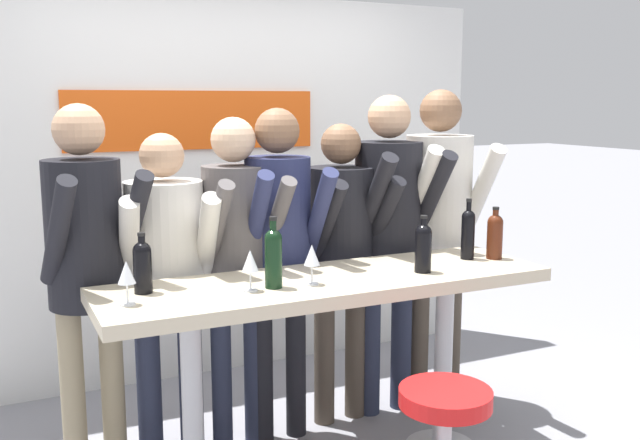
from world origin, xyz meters
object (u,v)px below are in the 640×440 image
(tasting_table, at_px, (328,312))
(person_center_right, at_px, (341,241))
(wine_bottle_2, at_px, (423,246))
(person_left, at_px, (166,263))
(person_center_left, at_px, (236,245))
(wine_bottle_1, at_px, (495,234))
(person_far_left, at_px, (86,251))
(wine_bottle_0, at_px, (468,232))
(wine_glass_2, at_px, (250,262))
(wine_glass_1, at_px, (126,274))
(wine_bottle_4, at_px, (273,255))
(person_right, at_px, (389,220))
(bar_stool, at_px, (444,439))
(person_far_right, at_px, (439,212))
(wine_glass_0, at_px, (312,256))
(person_center, at_px, (279,237))
(wine_bottle_3, at_px, (143,265))

(tasting_table, distance_m, person_center_right, 0.67)
(wine_bottle_2, bearing_deg, person_left, 149.83)
(person_center_left, relative_size, person_center_right, 1.02)
(wine_bottle_1, bearing_deg, person_center_left, 156.92)
(person_far_left, relative_size, wine_bottle_1, 6.65)
(person_left, distance_m, wine_bottle_0, 1.50)
(wine_bottle_1, xyz_separation_m, wine_glass_2, (-1.33, -0.06, 0.00))
(person_center_left, bearing_deg, wine_glass_1, -140.99)
(wine_glass_1, bearing_deg, person_center_right, 25.66)
(person_left, height_order, wine_bottle_4, person_left)
(person_right, distance_m, wine_bottle_1, 0.62)
(person_right, bearing_deg, bar_stool, -107.90)
(person_far_right, xyz_separation_m, wine_bottle_4, (-1.26, -0.60, -0.02))
(wine_bottle_4, relative_size, wine_glass_0, 1.74)
(person_center_left, distance_m, wine_bottle_4, 0.56)
(wine_glass_0, distance_m, wine_glass_2, 0.28)
(bar_stool, relative_size, wine_glass_2, 3.58)
(wine_bottle_2, bearing_deg, wine_glass_2, 178.19)
(person_left, distance_m, wine_bottle_4, 0.67)
(person_far_left, xyz_separation_m, person_left, (0.37, 0.04, -0.10))
(person_far_left, distance_m, person_center, 0.94)
(wine_glass_1, bearing_deg, wine_glass_2, -1.31)
(wine_bottle_4, distance_m, wine_glass_2, 0.11)
(wine_glass_1, bearing_deg, person_far_right, 17.74)
(tasting_table, bearing_deg, bar_stool, -69.81)
(wine_bottle_4, bearing_deg, person_far_left, 142.18)
(wine_bottle_2, xyz_separation_m, wine_glass_2, (-0.84, 0.03, -0.00))
(person_far_left, distance_m, person_right, 1.61)
(person_left, xyz_separation_m, person_right, (1.25, 0.01, 0.12))
(person_far_left, relative_size, wine_glass_1, 9.93)
(person_left, relative_size, wine_bottle_4, 5.26)
(bar_stool, relative_size, person_far_left, 0.36)
(person_far_left, height_order, wine_bottle_3, person_far_left)
(person_center_left, bearing_deg, wine_bottle_2, -42.31)
(wine_bottle_4, bearing_deg, wine_bottle_1, 2.31)
(bar_stool, xyz_separation_m, wine_bottle_3, (-1.03, 0.70, 0.68))
(person_right, distance_m, wine_bottle_4, 1.09)
(person_right, height_order, wine_glass_1, person_right)
(person_center_left, xyz_separation_m, wine_glass_0, (0.15, -0.58, 0.04))
(wine_bottle_3, xyz_separation_m, wine_glass_1, (-0.09, -0.15, 0.00))
(wine_bottle_3, bearing_deg, person_far_right, 14.05)
(person_center_left, bearing_deg, tasting_table, -64.14)
(wine_glass_2, bearing_deg, person_right, 30.24)
(wine_glass_2, bearing_deg, bar_stool, -40.84)
(bar_stool, height_order, wine_bottle_3, wine_bottle_3)
(person_center, distance_m, wine_bottle_0, 0.95)
(tasting_table, relative_size, bar_stool, 3.28)
(wine_bottle_0, bearing_deg, person_right, 109.42)
(person_center_right, relative_size, wine_glass_2, 9.32)
(bar_stool, xyz_separation_m, wine_bottle_4, (-0.51, 0.55, 0.70))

